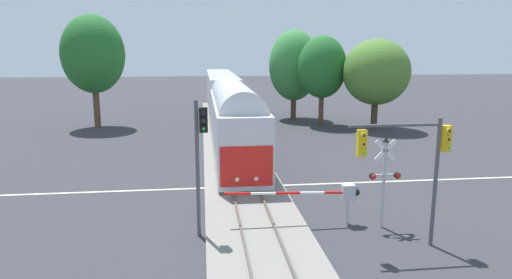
% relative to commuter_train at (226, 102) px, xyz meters
% --- Properties ---
extents(ground_plane, '(220.00, 220.00, 0.00)m').
position_rel_commuter_train_xyz_m(ground_plane, '(-0.00, -17.77, -2.78)').
color(ground_plane, '#333338').
extents(road_centre_stripe, '(44.00, 0.20, 0.01)m').
position_rel_commuter_train_xyz_m(road_centre_stripe, '(-0.00, -17.77, -2.78)').
color(road_centre_stripe, beige).
rests_on(road_centre_stripe, ground).
extents(railway_track, '(4.40, 80.00, 0.32)m').
position_rel_commuter_train_xyz_m(railway_track, '(-0.00, -17.77, -2.69)').
color(railway_track, gray).
rests_on(railway_track, ground).
extents(commuter_train, '(3.04, 42.48, 5.16)m').
position_rel_commuter_train_xyz_m(commuter_train, '(0.00, 0.00, 0.00)').
color(commuter_train, silver).
rests_on(commuter_train, railway_track).
extents(crossing_gate_near, '(6.03, 0.40, 1.80)m').
position_rel_commuter_train_xyz_m(crossing_gate_near, '(3.42, -23.78, -1.38)').
color(crossing_gate_near, '#B7B7BC').
rests_on(crossing_gate_near, ground).
extents(crossing_signal_mast, '(1.36, 0.44, 4.03)m').
position_rel_commuter_train_xyz_m(crossing_signal_mast, '(5.47, -24.39, -0.32)').
color(crossing_signal_mast, '#B2B2B7').
rests_on(crossing_signal_mast, ground).
extents(traffic_signal_near_right, '(4.02, 0.38, 5.13)m').
position_rel_commuter_train_xyz_m(traffic_signal_near_right, '(5.68, -26.42, 1.06)').
color(traffic_signal_near_right, '#4C4C51').
rests_on(traffic_signal_near_right, ground).
extents(traffic_signal_median, '(0.53, 0.38, 5.70)m').
position_rel_commuter_train_xyz_m(traffic_signal_median, '(-2.33, -24.37, 1.03)').
color(traffic_signal_median, '#4C4C51').
rests_on(traffic_signal_median, ground).
extents(oak_far_right, '(4.89, 4.89, 9.08)m').
position_rel_commuter_train_xyz_m(oak_far_right, '(9.87, 2.49, 3.14)').
color(oak_far_right, brown).
rests_on(oak_far_right, ground).
extents(maple_right_background, '(6.42, 6.42, 8.70)m').
position_rel_commuter_train_xyz_m(maple_right_background, '(14.52, -0.18, 2.73)').
color(maple_right_background, '#4C3828').
rests_on(maple_right_background, ground).
extents(elm_centre_background, '(5.53, 5.53, 9.83)m').
position_rel_commuter_train_xyz_m(elm_centre_background, '(7.93, 7.12, 3.15)').
color(elm_centre_background, brown).
rests_on(elm_centre_background, ground).
extents(pine_left_background, '(6.07, 6.07, 11.03)m').
position_rel_commuter_train_xyz_m(pine_left_background, '(-12.71, 3.92, 4.42)').
color(pine_left_background, brown).
rests_on(pine_left_background, ground).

